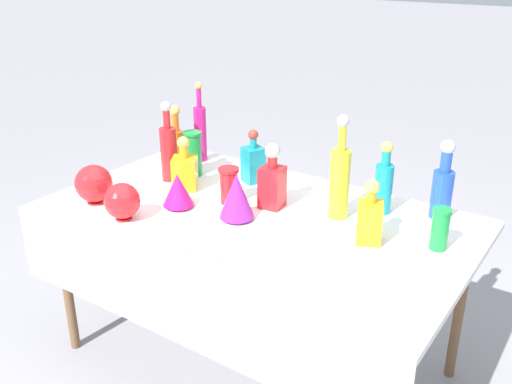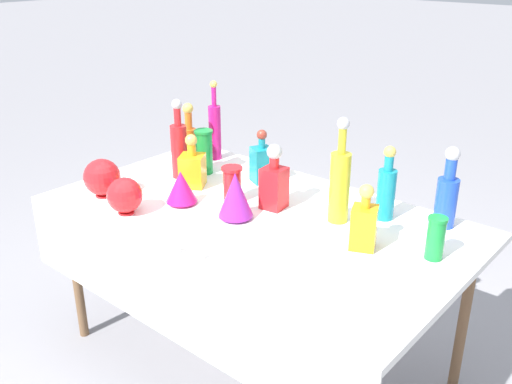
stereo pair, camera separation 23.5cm
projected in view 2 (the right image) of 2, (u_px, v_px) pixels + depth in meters
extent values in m
plane|color=gray|center=(256.00, 360.00, 2.69)|extent=(40.00, 40.00, 0.00)
cube|color=white|center=(256.00, 217.00, 2.39)|extent=(1.76, 1.03, 0.03)
cube|color=white|center=(164.00, 300.00, 2.09)|extent=(1.76, 0.01, 0.33)
cylinder|color=brown|center=(76.00, 271.00, 2.72)|extent=(0.04, 0.04, 0.73)
cylinder|color=brown|center=(200.00, 215.00, 3.30)|extent=(0.04, 0.04, 0.73)
cylinder|color=brown|center=(463.00, 320.00, 2.36)|extent=(0.04, 0.04, 0.73)
cylinder|color=teal|center=(386.00, 195.00, 2.31)|extent=(0.07, 0.07, 0.21)
cylinder|color=teal|center=(389.00, 163.00, 2.26)|extent=(0.04, 0.04, 0.06)
sphere|color=gold|center=(390.00, 152.00, 2.24)|extent=(0.05, 0.05, 0.05)
cylinder|color=yellow|center=(339.00, 188.00, 2.27)|extent=(0.08, 0.08, 0.29)
cylinder|color=yellow|center=(342.00, 141.00, 2.20)|extent=(0.03, 0.03, 0.11)
sphere|color=#B2B2B7|center=(343.00, 123.00, 2.17)|extent=(0.05, 0.05, 0.05)
cylinder|color=#C61972|center=(215.00, 133.00, 2.97)|extent=(0.06, 0.06, 0.28)
cylinder|color=#C61972|center=(214.00, 96.00, 2.89)|extent=(0.02, 0.02, 0.10)
sphere|color=gold|center=(214.00, 84.00, 2.87)|extent=(0.04, 0.04, 0.04)
cylinder|color=orange|center=(190.00, 148.00, 2.88)|extent=(0.07, 0.07, 0.20)
cylinder|color=orange|center=(188.00, 120.00, 2.83)|extent=(0.04, 0.04, 0.09)
sphere|color=gold|center=(188.00, 108.00, 2.80)|extent=(0.05, 0.05, 0.05)
cylinder|color=red|center=(179.00, 152.00, 2.73)|extent=(0.08, 0.08, 0.26)
cylinder|color=red|center=(177.00, 117.00, 2.67)|extent=(0.03, 0.03, 0.09)
sphere|color=#B2B2B7|center=(177.00, 104.00, 2.64)|extent=(0.05, 0.05, 0.05)
cylinder|color=blue|center=(446.00, 203.00, 2.25)|extent=(0.08, 0.08, 0.20)
cylinder|color=blue|center=(451.00, 169.00, 2.19)|extent=(0.04, 0.04, 0.09)
sphere|color=#B2B2B7|center=(453.00, 154.00, 2.17)|extent=(0.06, 0.06, 0.06)
cube|color=red|center=(274.00, 188.00, 2.41)|extent=(0.11, 0.11, 0.18)
cylinder|color=red|center=(274.00, 162.00, 2.37)|extent=(0.04, 0.04, 0.05)
sphere|color=#B2B2B7|center=(274.00, 152.00, 2.35)|extent=(0.06, 0.06, 0.06)
cube|color=orange|center=(193.00, 171.00, 2.64)|extent=(0.15, 0.15, 0.15)
cylinder|color=orange|center=(192.00, 150.00, 2.60)|extent=(0.04, 0.04, 0.06)
sphere|color=gold|center=(191.00, 140.00, 2.59)|extent=(0.06, 0.06, 0.06)
cube|color=orange|center=(364.00, 228.00, 2.09)|extent=(0.12, 0.12, 0.16)
cylinder|color=orange|center=(366.00, 202.00, 2.05)|extent=(0.03, 0.03, 0.05)
sphere|color=gold|center=(367.00, 192.00, 2.03)|extent=(0.05, 0.05, 0.05)
cube|color=teal|center=(262.00, 165.00, 2.69)|extent=(0.12, 0.12, 0.17)
cylinder|color=teal|center=(262.00, 143.00, 2.65)|extent=(0.03, 0.03, 0.05)
sphere|color=maroon|center=(262.00, 135.00, 2.63)|extent=(0.05, 0.05, 0.05)
cylinder|color=#198C38|center=(436.00, 238.00, 2.01)|extent=(0.06, 0.06, 0.16)
cylinder|color=#198C38|center=(438.00, 219.00, 1.98)|extent=(0.07, 0.07, 0.01)
cylinder|color=#198C38|center=(204.00, 152.00, 2.79)|extent=(0.08, 0.08, 0.22)
cylinder|color=#198C38|center=(203.00, 131.00, 2.75)|extent=(0.09, 0.09, 0.01)
cylinder|color=red|center=(232.00, 185.00, 2.48)|extent=(0.08, 0.08, 0.16)
cylinder|color=red|center=(232.00, 169.00, 2.45)|extent=(0.09, 0.09, 0.01)
cylinder|color=purple|center=(236.00, 217.00, 2.35)|extent=(0.07, 0.07, 0.01)
cone|color=purple|center=(235.00, 195.00, 2.31)|extent=(0.15, 0.15, 0.19)
cylinder|color=#C61972|center=(182.00, 202.00, 2.49)|extent=(0.08, 0.08, 0.01)
cone|color=#C61972|center=(181.00, 186.00, 2.46)|extent=(0.14, 0.14, 0.14)
cylinder|color=red|center=(126.00, 212.00, 2.39)|extent=(0.07, 0.07, 0.01)
sphere|color=red|center=(125.00, 195.00, 2.36)|extent=(0.15, 0.15, 0.15)
cylinder|color=red|center=(104.00, 195.00, 2.56)|extent=(0.07, 0.07, 0.01)
sphere|color=red|center=(102.00, 177.00, 2.53)|extent=(0.16, 0.16, 0.16)
cube|color=white|center=(199.00, 254.00, 2.04)|extent=(0.05, 0.02, 0.03)
cube|color=white|center=(174.00, 248.00, 2.08)|extent=(0.05, 0.03, 0.04)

